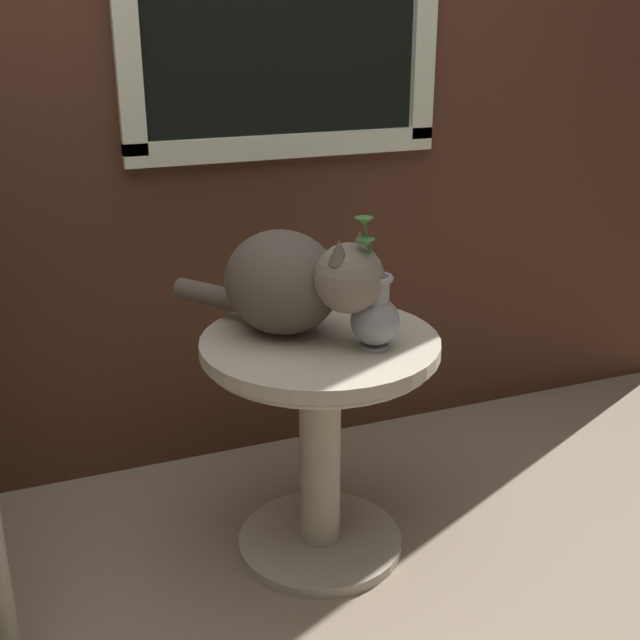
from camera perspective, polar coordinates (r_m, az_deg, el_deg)
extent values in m
plane|color=gray|center=(2.16, -3.49, -20.10)|extent=(6.00, 6.00, 0.00)
cube|color=#47281C|center=(2.47, -10.68, 17.92)|extent=(4.00, 0.04, 2.60)
cube|color=beige|center=(2.55, -2.36, 11.98)|extent=(0.98, 0.03, 0.07)
cylinder|color=#B2A893|center=(2.38, 0.00, -15.08)|extent=(0.46, 0.46, 0.03)
cylinder|color=#B2A893|center=(2.22, 0.00, -8.87)|extent=(0.11, 0.11, 0.56)
cylinder|color=#B2A893|center=(2.09, 0.00, -1.73)|extent=(0.61, 0.61, 0.03)
torus|color=#B2A893|center=(2.10, 0.00, -2.42)|extent=(0.59, 0.59, 0.02)
cylinder|color=#B2A893|center=(2.05, -21.31, -16.56)|extent=(0.04, 0.04, 0.43)
ellipsoid|color=brown|center=(2.08, -2.68, 2.63)|extent=(0.39, 0.40, 0.27)
sphere|color=#76695D|center=(1.96, 2.03, 2.93)|extent=(0.17, 0.17, 0.17)
cone|color=brown|center=(1.90, 1.32, 4.76)|extent=(0.05, 0.05, 0.06)
cone|color=brown|center=(1.98, 2.77, 5.39)|extent=(0.05, 0.05, 0.06)
cylinder|color=brown|center=(2.23, -7.07, 1.61)|extent=(0.21, 0.26, 0.06)
cylinder|color=gray|center=(2.02, 3.80, -1.81)|extent=(0.07, 0.07, 0.01)
ellipsoid|color=gray|center=(2.00, 3.85, -0.06)|extent=(0.12, 0.12, 0.12)
cylinder|color=gray|center=(1.97, 3.90, 2.04)|extent=(0.07, 0.07, 0.06)
torus|color=gray|center=(1.96, 3.92, 2.93)|extent=(0.08, 0.08, 0.01)
cylinder|color=#387533|center=(1.93, 3.50, 4.87)|extent=(0.04, 0.01, 0.15)
cone|color=#387533|center=(1.91, 3.07, 6.87)|extent=(0.04, 0.04, 0.02)
cylinder|color=#387533|center=(1.94, 3.56, 4.14)|extent=(0.04, 0.02, 0.10)
cone|color=#387533|center=(1.91, 3.18, 5.40)|extent=(0.04, 0.04, 0.02)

